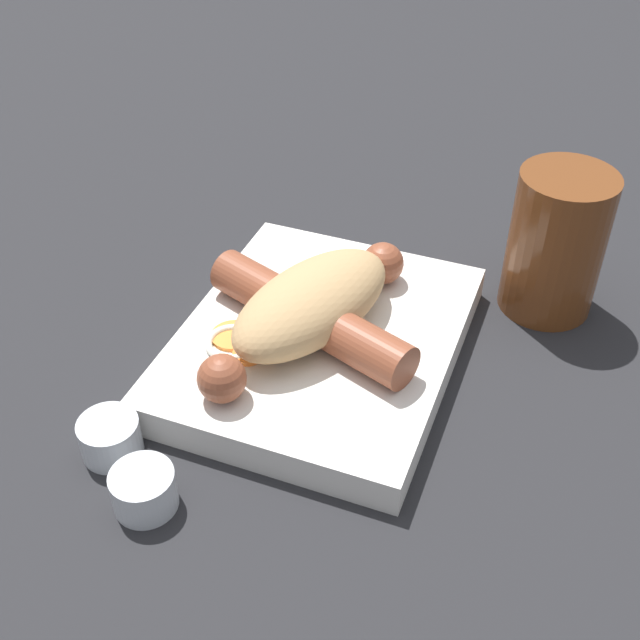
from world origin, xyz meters
name	(u,v)px	position (x,y,z in m)	size (l,w,h in m)	color
ground_plane	(320,357)	(0.00, 0.00, 0.00)	(3.00, 3.00, 0.00)	#232326
food_tray	(320,344)	(0.00, 0.00, 0.01)	(0.24, 0.20, 0.03)	silver
bread_roll	(311,305)	(0.00, -0.01, 0.05)	(0.16, 0.12, 0.05)	tan
sausage	(309,316)	(0.01, -0.01, 0.04)	(0.20, 0.18, 0.03)	brown
pickled_veggies	(235,343)	(0.04, -0.05, 0.03)	(0.05, 0.05, 0.01)	orange
condiment_cup_near	(111,439)	(0.14, -0.10, 0.01)	(0.04, 0.04, 0.03)	silver
condiment_cup_far	(144,491)	(0.17, -0.05, 0.01)	(0.04, 0.04, 0.03)	silver
drink_glass	(556,243)	(-0.13, 0.15, 0.06)	(0.07, 0.07, 0.12)	brown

